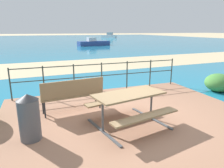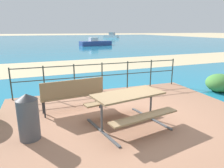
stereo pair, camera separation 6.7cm
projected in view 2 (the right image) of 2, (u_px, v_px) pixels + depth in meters
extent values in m
plane|color=tan|center=(130.00, 119.00, 5.24)|extent=(240.00, 240.00, 0.00)
cube|color=#996B51|center=(130.00, 118.00, 5.23)|extent=(6.40, 5.20, 0.06)
cube|color=teal|center=(49.00, 41.00, 41.67)|extent=(90.00, 90.00, 0.01)
cube|color=tan|center=(74.00, 66.00, 12.93)|extent=(54.15, 7.01, 0.01)
cube|color=#8C704C|center=(128.00, 94.00, 4.59)|extent=(1.71, 1.03, 0.04)
cube|color=#8C704C|center=(145.00, 117.00, 4.18)|extent=(1.62, 0.57, 0.04)
cube|color=#8C704C|center=(115.00, 100.00, 5.16)|extent=(1.62, 0.57, 0.04)
cylinder|color=#4C5156|center=(102.00, 116.00, 4.35)|extent=(0.06, 0.06, 0.75)
cube|color=#4C5156|center=(102.00, 131.00, 4.44)|extent=(0.34, 1.42, 0.03)
cylinder|color=#4C5156|center=(151.00, 104.00, 5.02)|extent=(0.06, 0.06, 0.75)
cube|color=#4C5156|center=(150.00, 118.00, 5.11)|extent=(0.34, 1.42, 0.03)
cube|color=#8C704C|center=(72.00, 95.00, 5.52)|extent=(1.69, 0.60, 0.04)
cube|color=#8C704C|center=(73.00, 88.00, 5.30)|extent=(1.65, 0.27, 0.45)
cylinder|color=#1E2328|center=(96.00, 97.00, 6.03)|extent=(0.04, 0.04, 0.44)
cylinder|color=#1E2328|center=(100.00, 101.00, 5.77)|extent=(0.04, 0.04, 0.44)
cylinder|color=#1E2328|center=(43.00, 106.00, 5.38)|extent=(0.04, 0.04, 0.44)
cylinder|color=#1E2328|center=(45.00, 109.00, 5.12)|extent=(0.04, 0.04, 0.44)
cylinder|color=#2D3833|center=(11.00, 84.00, 6.32)|extent=(0.04, 0.04, 1.04)
cylinder|color=#2D3833|center=(44.00, 82.00, 6.64)|extent=(0.04, 0.04, 1.04)
cylinder|color=#2D3833|center=(74.00, 79.00, 6.96)|extent=(0.04, 0.04, 1.04)
cylinder|color=#2D3833|center=(102.00, 77.00, 7.28)|extent=(0.04, 0.04, 1.04)
cylinder|color=#2D3833|center=(127.00, 75.00, 7.60)|extent=(0.04, 0.04, 1.04)
cylinder|color=#2D3833|center=(151.00, 73.00, 7.91)|extent=(0.04, 0.04, 1.04)
cylinder|color=#2D3833|center=(172.00, 72.00, 8.23)|extent=(0.04, 0.04, 1.04)
cylinder|color=#2D3833|center=(102.00, 64.00, 7.16)|extent=(5.90, 0.03, 0.03)
cylinder|color=#2D3833|center=(102.00, 76.00, 7.27)|extent=(5.90, 0.03, 0.03)
cylinder|color=#4C4C51|center=(29.00, 120.00, 4.07)|extent=(0.41, 0.41, 0.84)
cone|color=#262628|center=(26.00, 97.00, 3.95)|extent=(0.42, 0.42, 0.12)
ellipsoid|color=#427F38|center=(220.00, 83.00, 7.47)|extent=(0.97, 0.97, 0.66)
cube|color=silver|center=(111.00, 36.00, 58.30)|extent=(3.38, 4.86, 0.72)
cube|color=#A5A8AD|center=(112.00, 34.00, 57.87)|extent=(1.53, 1.89, 0.78)
cone|color=silver|center=(104.00, 36.00, 60.03)|extent=(0.81, 0.76, 0.64)
cube|color=#2D478C|center=(96.00, 43.00, 29.39)|extent=(4.78, 2.14, 0.63)
cube|color=silver|center=(93.00, 39.00, 29.07)|extent=(1.29, 1.03, 0.53)
cone|color=#2D478C|center=(111.00, 43.00, 30.64)|extent=(0.60, 0.65, 0.56)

